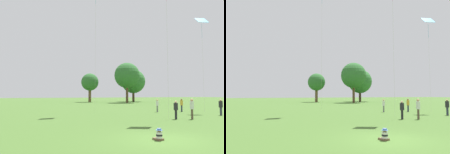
{
  "view_description": "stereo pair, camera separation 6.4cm",
  "coord_description": "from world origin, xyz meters",
  "views": [
    {
      "loc": [
        -6.38,
        -9.15,
        2.2
      ],
      "look_at": [
        -0.08,
        6.52,
        3.57
      ],
      "focal_mm": 35.0,
      "sensor_mm": 36.0,
      "label": 1
    },
    {
      "loc": [
        -6.33,
        -9.17,
        2.2
      ],
      "look_at": [
        -0.08,
        6.52,
        3.57
      ],
      "focal_mm": 35.0,
      "sensor_mm": 36.0,
      "label": 2
    }
  ],
  "objects": [
    {
      "name": "person_standing_1",
      "position": [
        7.69,
        6.52,
        1.1
      ],
      "size": [
        0.39,
        0.39,
        1.83
      ],
      "rotation": [
        0.0,
        0.0,
        3.23
      ],
      "color": "brown",
      "rests_on": "ground"
    },
    {
      "name": "person_standing_2",
      "position": [
        6.38,
        7.12,
        0.97
      ],
      "size": [
        0.45,
        0.45,
        1.65
      ],
      "rotation": [
        0.0,
        0.0,
        1.36
      ],
      "color": "black",
      "rests_on": "ground"
    },
    {
      "name": "kite_4",
      "position": [
        15.41,
        12.83,
        11.93
      ],
      "size": [
        1.72,
        1.49,
        12.63
      ],
      "rotation": [
        0.0,
        0.0,
        5.22
      ],
      "color": "#339EDB",
      "rests_on": "ground"
    },
    {
      "name": "distant_tree_2",
      "position": [
        25.78,
        52.63,
        6.43
      ],
      "size": [
        7.59,
        7.59,
        10.25
      ],
      "color": "#473323",
      "rests_on": "ground"
    },
    {
      "name": "person_standing_4",
      "position": [
        13.23,
        8.34,
        1.01
      ],
      "size": [
        0.43,
        0.43,
        1.71
      ],
      "rotation": [
        0.0,
        0.0,
        0.08
      ],
      "color": "#282D42",
      "rests_on": "ground"
    },
    {
      "name": "distant_tree_1",
      "position": [
        20.0,
        45.29,
        7.51
      ],
      "size": [
        7.05,
        7.05,
        11.07
      ],
      "color": "brown",
      "rests_on": "ground"
    },
    {
      "name": "person_standing_0",
      "position": [
        9.4,
        14.62,
        0.97
      ],
      "size": [
        0.39,
        0.39,
        1.62
      ],
      "rotation": [
        0.0,
        0.0,
        3.35
      ],
      "color": "slate",
      "rests_on": "ground"
    },
    {
      "name": "person_standing_5",
      "position": [
        12.65,
        13.93,
        1.0
      ],
      "size": [
        0.48,
        0.48,
        1.68
      ],
      "rotation": [
        0.0,
        0.0,
        1.09
      ],
      "color": "#282D42",
      "rests_on": "ground"
    },
    {
      "name": "distant_tree_0",
      "position": [
        11.91,
        54.18,
        5.92
      ],
      "size": [
        5.21,
        5.21,
        8.6
      ],
      "color": "brown",
      "rests_on": "ground"
    },
    {
      "name": "ground_plane",
      "position": [
        0.0,
        0.0,
        0.0
      ],
      "size": [
        300.0,
        300.0,
        0.0
      ],
      "primitive_type": "plane",
      "color": "#426628"
    },
    {
      "name": "seated_toddler",
      "position": [
        -0.26,
        -0.03,
        0.25
      ],
      "size": [
        0.41,
        0.49,
        0.58
      ],
      "rotation": [
        0.0,
        0.0,
        0.11
      ],
      "color": "brown",
      "rests_on": "ground"
    }
  ]
}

